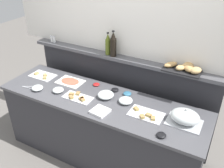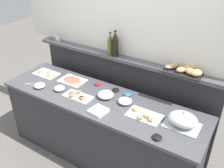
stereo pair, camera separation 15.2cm
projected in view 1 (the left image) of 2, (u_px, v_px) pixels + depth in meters
name	position (u px, v px, depth m)	size (l,w,h in m)	color
ground_plane	(122.00, 129.00, 3.72)	(12.00, 12.00, 0.00)	slate
buffet_counter	(101.00, 129.00, 3.04)	(2.45, 0.71, 0.89)	#2D2D33
back_ledge_unit	(120.00, 94.00, 3.34)	(2.46, 0.22, 1.24)	#2D2D33
sandwich_platter_side	(77.00, 97.00, 2.83)	(0.34, 0.17, 0.04)	silver
sandwich_platter_front	(146.00, 114.00, 2.55)	(0.35, 0.22, 0.04)	silver
sandwich_platter_rear	(43.00, 76.00, 3.28)	(0.33, 0.21, 0.04)	white
cold_cuts_platter	(70.00, 82.00, 3.14)	(0.33, 0.23, 0.02)	white
serving_cloche	(185.00, 117.00, 2.41)	(0.34, 0.24, 0.17)	#B7BABF
glass_bowl_large	(58.00, 90.00, 2.93)	(0.13, 0.13, 0.05)	silver
glass_bowl_medium	(37.00, 88.00, 2.97)	(0.14, 0.14, 0.05)	silver
glass_bowl_small	(126.00, 101.00, 2.74)	(0.16, 0.16, 0.06)	silver
glass_bowl_extra	(106.00, 95.00, 2.83)	(0.19, 0.19, 0.07)	silver
condiment_bowl_red	(161.00, 135.00, 2.27)	(0.09, 0.09, 0.03)	black
condiment_bowl_cream	(115.00, 90.00, 2.96)	(0.09, 0.09, 0.03)	black
condiment_bowl_teal	(127.00, 94.00, 2.88)	(0.10, 0.10, 0.03)	teal
condiment_bowl_dark	(96.00, 84.00, 3.07)	(0.08, 0.08, 0.03)	red
serving_tongs	(29.00, 87.00, 3.03)	(0.19, 0.10, 0.01)	#B7BABF
napkin_stack	(100.00, 111.00, 2.59)	(0.17, 0.17, 0.03)	white
olive_oil_bottle	(108.00, 45.00, 2.97)	(0.06, 0.06, 0.28)	#56661E
wine_bottle_dark	(113.00, 45.00, 2.92)	(0.08, 0.08, 0.32)	black
salt_shaker	(52.00, 39.00, 3.39)	(0.03, 0.03, 0.09)	white
pepper_shaker	(54.00, 39.00, 3.37)	(0.03, 0.03, 0.09)	white
bread_basket	(185.00, 68.00, 2.63)	(0.43, 0.26, 0.08)	black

